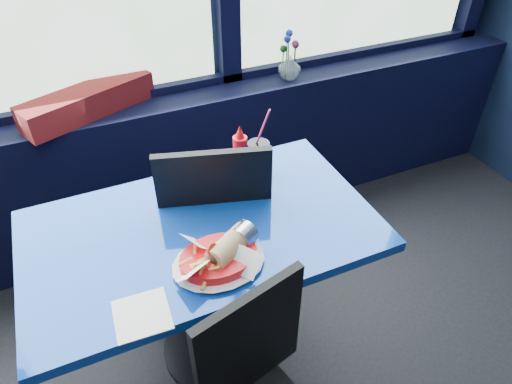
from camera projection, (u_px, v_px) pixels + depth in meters
name	position (u px, v px, depth m)	size (l,w,h in m)	color
window_sill	(96.00, 186.00, 2.32)	(5.00, 0.26, 0.80)	black
near_table	(205.00, 262.00, 1.69)	(1.20, 0.70, 0.75)	black
chair_near_back	(200.00, 222.00, 1.88)	(0.54, 0.54, 0.97)	black
planter_box	(88.00, 101.00, 2.05)	(0.61, 0.15, 0.12)	maroon
flower_vase	(290.00, 64.00, 2.33)	(0.15, 0.16, 0.25)	silver
food_basket	(220.00, 256.00, 1.42)	(0.28, 0.27, 0.10)	red
ketchup_bottle	(240.00, 152.00, 1.77)	(0.06, 0.06, 0.21)	red
soda_cup	(259.00, 157.00, 1.78)	(0.08, 0.08, 0.29)	#0D2D99
napkin	(142.00, 315.00, 1.29)	(0.15, 0.15, 0.00)	white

